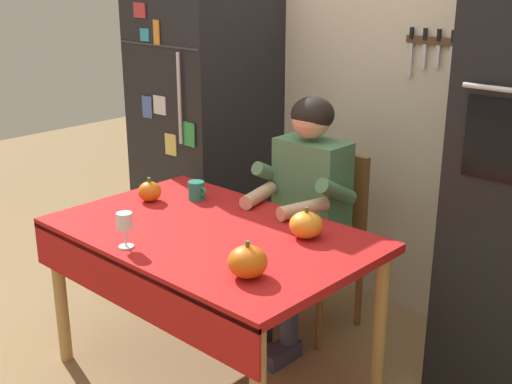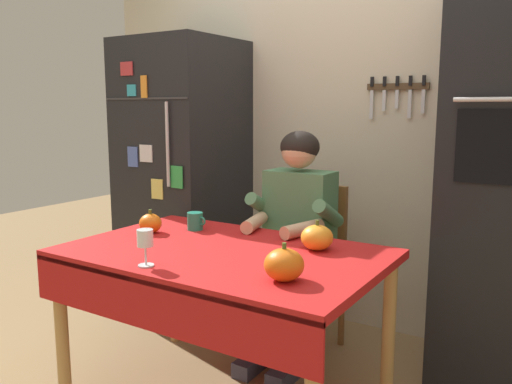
{
  "view_description": "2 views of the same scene",
  "coord_description": "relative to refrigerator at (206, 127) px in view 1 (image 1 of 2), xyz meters",
  "views": [
    {
      "loc": [
        1.98,
        -1.74,
        1.83
      ],
      "look_at": [
        0.12,
        0.26,
        0.9
      ],
      "focal_mm": 46.78,
      "sensor_mm": 36.0,
      "label": 1
    },
    {
      "loc": [
        1.33,
        -1.73,
        1.37
      ],
      "look_at": [
        0.05,
        0.29,
        0.98
      ],
      "focal_mm": 36.63,
      "sensor_mm": 36.0,
      "label": 2
    }
  ],
  "objects": [
    {
      "name": "pumpkin_medium",
      "position": [
        0.45,
        -0.8,
        -0.11
      ],
      "size": [
        0.11,
        0.11,
        0.12
      ],
      "color": "orange",
      "rests_on": "dining_table"
    },
    {
      "name": "wine_glass",
      "position": [
        0.83,
        -1.22,
        -0.05
      ],
      "size": [
        0.07,
        0.07,
        0.15
      ],
      "color": "white",
      "rests_on": "dining_table"
    },
    {
      "name": "coffee_mug",
      "position": [
        0.6,
        -0.63,
        -0.11
      ],
      "size": [
        0.11,
        0.08,
        0.09
      ],
      "color": "#237F66",
      "rests_on": "dining_table"
    },
    {
      "name": "pumpkin_large",
      "position": [
        1.38,
        -1.08,
        -0.1
      ],
      "size": [
        0.15,
        0.15,
        0.14
      ],
      "color": "orange",
      "rests_on": "dining_table"
    },
    {
      "name": "chair_behind_person",
      "position": [
        0.99,
        -0.09,
        -0.39
      ],
      "size": [
        0.4,
        0.4,
        0.93
      ],
      "color": "brown",
      "rests_on": "ground"
    },
    {
      "name": "seated_person",
      "position": [
        0.99,
        -0.28,
        -0.16
      ],
      "size": [
        0.47,
        0.55,
        1.25
      ],
      "color": "#38384C",
      "rests_on": "ground"
    },
    {
      "name": "pumpkin_small",
      "position": [
        1.3,
        -0.64,
        -0.1
      ],
      "size": [
        0.14,
        0.14,
        0.13
      ],
      "color": "orange",
      "rests_on": "dining_table"
    },
    {
      "name": "dining_table",
      "position": [
        0.95,
        -0.88,
        -0.24
      ],
      "size": [
        1.4,
        0.9,
        0.74
      ],
      "color": "tan",
      "rests_on": "ground"
    },
    {
      "name": "refrigerator",
      "position": [
        0.0,
        0.0,
        0.0
      ],
      "size": [
        0.68,
        0.71,
        1.8
      ],
      "color": "black",
      "rests_on": "ground"
    },
    {
      "name": "back_wall_assembly",
      "position": [
        1.0,
        0.39,
        0.4
      ],
      "size": [
        3.7,
        0.13,
        2.6
      ],
      "color": "beige",
      "rests_on": "ground"
    }
  ]
}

